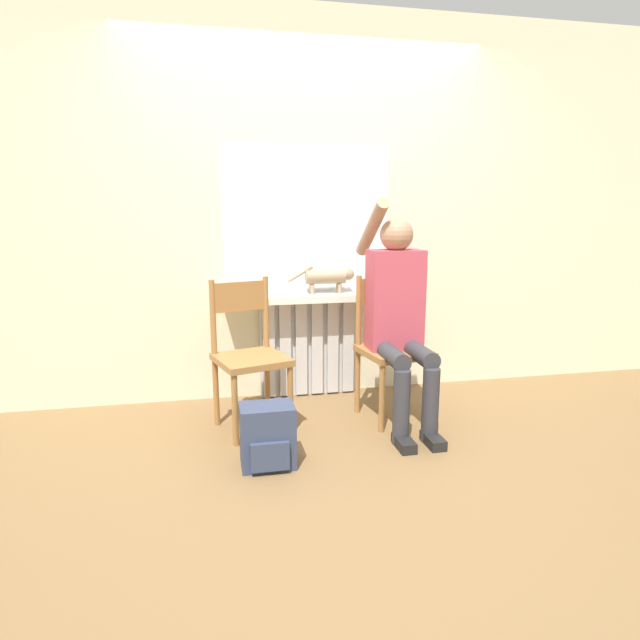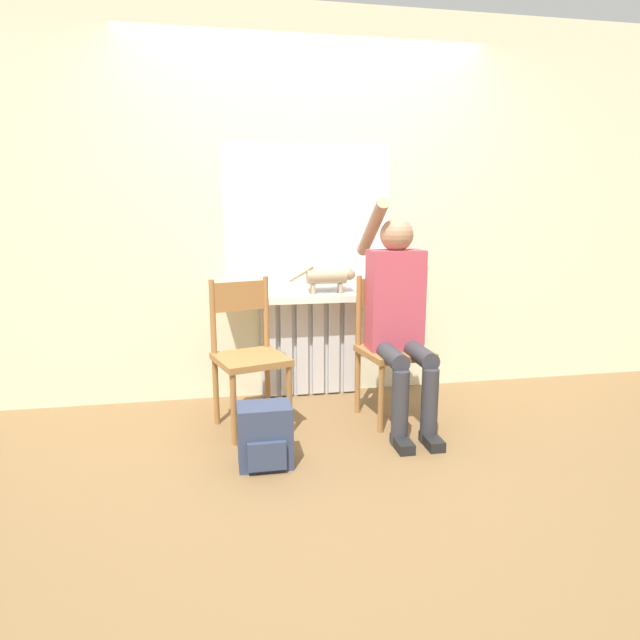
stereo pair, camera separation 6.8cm
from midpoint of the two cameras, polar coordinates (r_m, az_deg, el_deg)
ground_plane at (r=3.00m, az=3.33°, el=-15.12°), size 12.00×12.00×0.00m
wall_with_window at (r=3.88m, az=-0.87°, el=11.67°), size 7.00×0.06×2.70m
radiator at (r=3.93m, az=-0.64°, el=-2.95°), size 0.70×0.08×0.71m
windowsill at (r=3.79m, az=-0.48°, el=2.40°), size 1.23×0.22×0.05m
window_glass at (r=3.85m, az=-0.78°, el=10.50°), size 1.18×0.01×1.01m
chair_left at (r=3.34m, az=-7.08°, el=-3.48°), size 0.50×0.50×0.93m
chair_right at (r=3.51m, az=8.18°, el=-2.74°), size 0.46×0.46×0.93m
person at (r=3.37m, az=8.98°, el=0.96°), size 0.36×0.96×1.42m
cat at (r=3.80m, az=1.57°, el=4.62°), size 0.48×0.10×0.21m
backpack at (r=2.93m, az=-5.22°, el=-12.22°), size 0.29×0.23×0.34m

